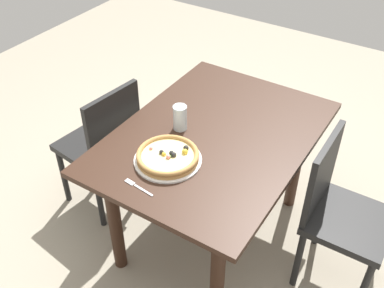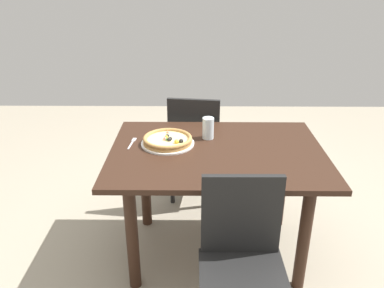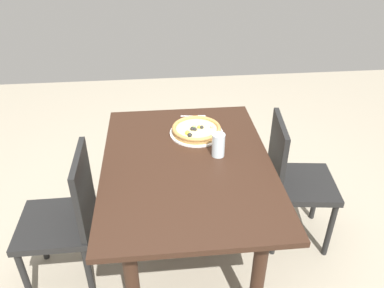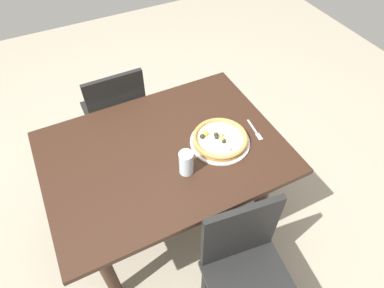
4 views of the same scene
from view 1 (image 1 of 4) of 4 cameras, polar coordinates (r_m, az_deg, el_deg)
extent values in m
plane|color=#9E937F|center=(2.86, 2.36, -10.79)|extent=(6.00, 6.00, 0.00)
cube|color=#331E14|center=(2.35, 2.81, 0.90)|extent=(1.27, 0.92, 0.03)
cylinder|color=#331E14|center=(2.22, 3.22, -16.05)|extent=(0.07, 0.07, 0.72)
cylinder|color=#331E14|center=(2.84, 12.96, -2.10)|extent=(0.07, 0.07, 0.72)
cylinder|color=#331E14|center=(2.46, -9.65, -9.50)|extent=(0.07, 0.07, 0.72)
cylinder|color=#331E14|center=(3.03, 2.10, 1.96)|extent=(0.07, 0.07, 0.72)
cylinder|color=black|center=(2.72, 22.59, -11.36)|extent=(0.04, 0.04, 0.42)
cylinder|color=black|center=(2.74, 15.79, -8.90)|extent=(0.04, 0.04, 0.42)
cylinder|color=black|center=(2.52, 13.17, -13.88)|extent=(0.04, 0.04, 0.42)
cube|color=black|center=(2.44, 19.15, -9.17)|extent=(0.40, 0.40, 0.04)
cube|color=black|center=(2.30, 16.01, -3.69)|extent=(0.38, 0.03, 0.42)
cylinder|color=black|center=(3.00, -15.79, -3.82)|extent=(0.04, 0.04, 0.42)
cylinder|color=black|center=(3.15, -10.99, -0.66)|extent=(0.04, 0.04, 0.42)
cylinder|color=black|center=(2.79, -11.50, -6.89)|extent=(0.04, 0.04, 0.42)
cylinder|color=black|center=(2.95, -6.58, -3.32)|extent=(0.04, 0.04, 0.42)
cube|color=black|center=(2.82, -11.80, -0.09)|extent=(0.45, 0.45, 0.04)
cube|color=black|center=(2.56, -9.75, 2.28)|extent=(0.38, 0.08, 0.42)
cylinder|color=white|center=(2.18, -3.04, -2.01)|extent=(0.33, 0.33, 0.01)
cylinder|color=#B78447|center=(2.17, -3.05, -1.73)|extent=(0.30, 0.30, 0.02)
cylinder|color=beige|center=(2.16, -3.06, -1.49)|extent=(0.26, 0.26, 0.01)
torus|color=#B78447|center=(2.16, -3.07, -1.35)|extent=(0.30, 0.30, 0.02)
sphere|color=#262626|center=(2.16, -2.59, -1.12)|extent=(0.02, 0.02, 0.02)
sphere|color=#E58C7F|center=(2.14, -2.99, -1.61)|extent=(0.02, 0.02, 0.02)
sphere|color=gold|center=(2.16, -3.55, -1.27)|extent=(0.02, 0.02, 0.02)
sphere|color=#262626|center=(2.19, -0.75, -0.50)|extent=(0.03, 0.03, 0.03)
sphere|color=#4C9E38|center=(2.14, -2.90, -1.58)|extent=(0.02, 0.02, 0.02)
sphere|color=#E58C7F|center=(2.20, -5.17, -0.53)|extent=(0.02, 0.02, 0.02)
sphere|color=#262626|center=(2.15, -2.31, -1.35)|extent=(0.03, 0.03, 0.03)
sphere|color=gold|center=(2.16, -0.90, -0.97)|extent=(0.03, 0.03, 0.03)
sphere|color=#262626|center=(2.17, -3.84, -1.02)|extent=(0.02, 0.02, 0.02)
cube|color=silver|center=(2.04, -6.09, -5.80)|extent=(0.02, 0.11, 0.00)
cube|color=silver|center=(2.08, -7.79, -4.76)|extent=(0.03, 0.05, 0.00)
cylinder|color=silver|center=(2.34, -1.51, 3.33)|extent=(0.07, 0.07, 0.14)
camera|label=2|loc=(1.97, 67.52, 1.47)|focal=36.69mm
camera|label=3|loc=(3.42, 23.36, 32.37)|focal=35.58mm
camera|label=4|loc=(2.84, -15.65, 36.35)|focal=31.32mm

